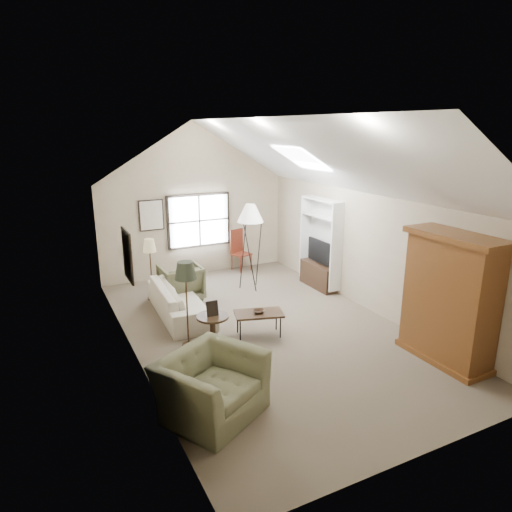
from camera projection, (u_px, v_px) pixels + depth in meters
name	position (u px, v px, depth m)	size (l,w,h in m)	color
room_shell	(266.00, 163.00, 8.07)	(5.01, 8.01, 4.00)	brown
window	(199.00, 221.00, 12.00)	(1.72, 0.08, 1.42)	black
skylight	(302.00, 158.00, 9.40)	(0.80, 1.20, 0.52)	white
wall_art	(140.00, 233.00, 9.34)	(1.97, 3.71, 0.88)	black
armoire	(450.00, 299.00, 7.52)	(0.60, 1.50, 2.20)	brown
tv_alcove	(320.00, 242.00, 11.01)	(0.32, 1.30, 2.10)	white
media_console	(318.00, 275.00, 11.24)	(0.34, 1.18, 0.60)	#382316
tv_panel	(319.00, 251.00, 11.07)	(0.05, 0.90, 0.55)	black
sofa	(180.00, 300.00, 9.54)	(2.32, 0.91, 0.68)	beige
armchair_near	(211.00, 386.00, 6.21)	(1.32, 1.15, 0.86)	#71714F
armchair_far	(181.00, 282.00, 10.40)	(0.88, 0.91, 0.83)	#5A5B40
coffee_table	(259.00, 324.00, 8.65)	(0.90, 0.50, 0.46)	#362816
bowl	(259.00, 311.00, 8.58)	(0.22, 0.22, 0.05)	#362716
side_table	(213.00, 331.00, 8.22)	(0.58, 0.58, 0.58)	#352515
side_chair	(241.00, 250.00, 12.49)	(0.44, 0.44, 1.13)	maroon
tripod_lamp	(250.00, 247.00, 10.93)	(0.62, 0.62, 2.13)	white
dark_lamp	(187.00, 304.00, 8.08)	(0.39, 0.39, 1.62)	black
tan_lamp	(151.00, 269.00, 10.34)	(0.29, 0.29, 1.45)	tan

